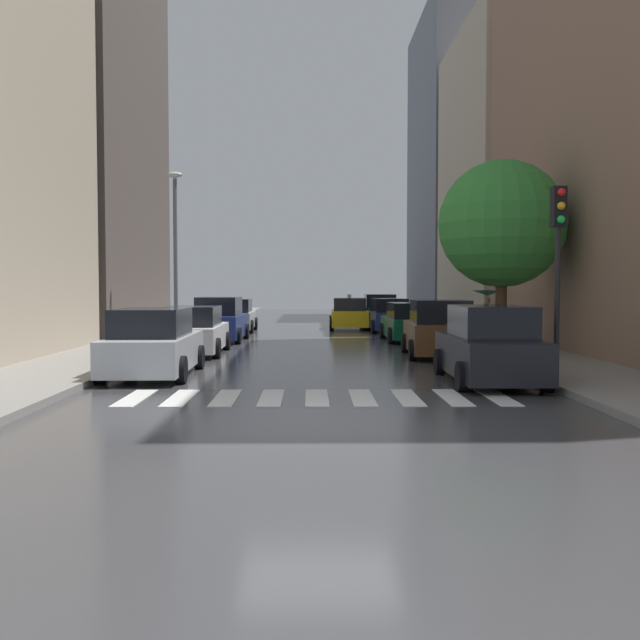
# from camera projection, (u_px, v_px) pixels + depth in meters

# --- Properties ---
(ground_plane) EXTENTS (28.00, 72.00, 0.04)m
(ground_plane) POSITION_uv_depth(u_px,v_px,m) (313.00, 332.00, 35.40)
(ground_plane) COLOR #3A3A3D
(sidewalk_left) EXTENTS (3.00, 72.00, 0.15)m
(sidewalk_left) POSITION_uv_depth(u_px,v_px,m) (180.00, 330.00, 35.30)
(sidewalk_left) COLOR gray
(sidewalk_left) RESTS_ON ground
(sidewalk_right) EXTENTS (3.00, 72.00, 0.15)m
(sidewalk_right) POSITION_uv_depth(u_px,v_px,m) (445.00, 330.00, 35.49)
(sidewalk_right) COLOR gray
(sidewalk_right) RESTS_ON ground
(crosswalk_stripes) EXTENTS (7.65, 2.20, 0.01)m
(crosswalk_stripes) POSITION_uv_depth(u_px,v_px,m) (317.00, 398.00, 14.31)
(crosswalk_stripes) COLOR silver
(crosswalk_stripes) RESTS_ON ground
(building_left_mid) EXTENTS (6.00, 12.77, 19.01)m
(building_left_mid) POSITION_uv_depth(u_px,v_px,m) (78.00, 131.00, 33.81)
(building_left_mid) COLOR #564C47
(building_left_mid) RESTS_ON ground
(building_right_mid) EXTENTS (6.00, 12.40, 16.15)m
(building_right_mid) POSITION_uv_depth(u_px,v_px,m) (512.00, 180.00, 39.67)
(building_right_mid) COLOR #B2A38C
(building_right_mid) RESTS_ON ground
(building_right_far) EXTENTS (6.00, 13.77, 22.04)m
(building_right_far) POSITION_uv_depth(u_px,v_px,m) (460.00, 168.00, 53.44)
(building_right_far) COLOR slate
(building_right_far) RESTS_ON ground
(parked_car_left_nearest) EXTENTS (2.09, 4.53, 1.67)m
(parked_car_left_nearest) POSITION_uv_depth(u_px,v_px,m) (153.00, 344.00, 17.75)
(parked_car_left_nearest) COLOR #B2B7BF
(parked_car_left_nearest) RESTS_ON ground
(parked_car_left_second) EXTENTS (2.11, 4.65, 1.57)m
(parked_car_left_second) POSITION_uv_depth(u_px,v_px,m) (193.00, 332.00, 23.54)
(parked_car_left_second) COLOR silver
(parked_car_left_second) RESTS_ON ground
(parked_car_left_third) EXTENTS (2.10, 4.34, 1.80)m
(parked_car_left_third) POSITION_uv_depth(u_px,v_px,m) (220.00, 321.00, 29.06)
(parked_car_left_third) COLOR navy
(parked_car_left_third) RESTS_ON ground
(parked_car_left_fourth) EXTENTS (2.16, 4.38, 1.61)m
(parked_car_left_fourth) POSITION_uv_depth(u_px,v_px,m) (234.00, 316.00, 35.49)
(parked_car_left_fourth) COLOR #B2B7BF
(parked_car_left_fourth) RESTS_ON ground
(parked_car_right_nearest) EXTENTS (2.08, 4.59, 1.77)m
(parked_car_right_nearest) POSITION_uv_depth(u_px,v_px,m) (489.00, 347.00, 16.56)
(parked_car_right_nearest) COLOR black
(parked_car_right_nearest) RESTS_ON ground
(parked_car_right_second) EXTENTS (2.27, 4.09, 1.79)m
(parked_car_right_second) POSITION_uv_depth(u_px,v_px,m) (439.00, 330.00, 22.70)
(parked_car_right_second) COLOR brown
(parked_car_right_second) RESTS_ON ground
(parked_car_right_third) EXTENTS (2.15, 4.70, 1.56)m
(parked_car_right_third) POSITION_uv_depth(u_px,v_px,m) (410.00, 323.00, 29.31)
(parked_car_right_third) COLOR #0C4C2D
(parked_car_right_third) RESTS_ON ground
(parked_car_right_fourth) EXTENTS (2.07, 4.60, 1.64)m
(parked_car_right_fourth) POSITION_uv_depth(u_px,v_px,m) (389.00, 316.00, 35.36)
(parked_car_right_fourth) COLOR navy
(parked_car_right_fourth) RESTS_ON ground
(parked_car_right_fifth) EXTENTS (2.16, 4.23, 1.78)m
(parked_car_right_fifth) POSITION_uv_depth(u_px,v_px,m) (380.00, 311.00, 41.23)
(parked_car_right_fifth) COLOR #0C4C2D
(parked_car_right_fifth) RESTS_ON ground
(taxi_midroad) EXTENTS (2.16, 4.71, 1.81)m
(taxi_midroad) POSITION_uv_depth(u_px,v_px,m) (349.00, 314.00, 37.95)
(taxi_midroad) COLOR yellow
(taxi_midroad) RESTS_ON ground
(pedestrian_foreground) EXTENTS (1.08, 1.08, 1.93)m
(pedestrian_foreground) POSITION_uv_depth(u_px,v_px,m) (487.00, 304.00, 25.69)
(pedestrian_foreground) COLOR brown
(pedestrian_foreground) RESTS_ON sidewalk_right
(street_tree_right) EXTENTS (4.00, 4.00, 6.04)m
(street_tree_right) POSITION_uv_depth(u_px,v_px,m) (502.00, 224.00, 22.72)
(street_tree_right) COLOR #513823
(street_tree_right) RESTS_ON sidewalk_right
(traffic_light_right_corner) EXTENTS (0.30, 0.42, 4.30)m
(traffic_light_right_corner) POSITION_uv_depth(u_px,v_px,m) (558.00, 239.00, 16.20)
(traffic_light_right_corner) COLOR black
(traffic_light_right_corner) RESTS_ON sidewalk_right
(lamp_post_left) EXTENTS (0.60, 0.28, 6.65)m
(lamp_post_left) POSITION_uv_depth(u_px,v_px,m) (175.00, 242.00, 28.99)
(lamp_post_left) COLOR #595B60
(lamp_post_left) RESTS_ON sidewalk_left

